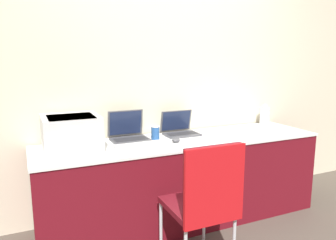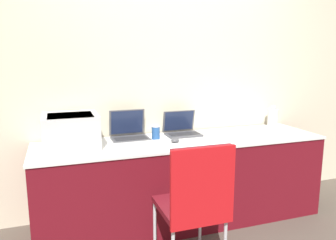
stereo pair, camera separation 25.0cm
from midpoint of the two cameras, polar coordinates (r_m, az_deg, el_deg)
ground_plane at (r=2.93m, az=2.93°, el=-19.49°), size 14.00×14.00×0.00m
wall_back at (r=3.17m, az=-2.67°, el=7.60°), size 8.00×0.05×2.60m
table at (r=3.02m, az=0.19°, el=-10.43°), size 2.56×0.66×0.76m
printer at (r=2.72m, az=-19.08°, el=-1.87°), size 0.43×0.42×0.27m
laptop_left at (r=2.93m, az=-9.33°, el=-2.35°), size 0.32×0.29×0.25m
laptop_right at (r=3.09m, az=-0.27°, el=-1.64°), size 0.32×0.26×0.22m
external_keyboard at (r=2.70m, az=-7.11°, el=-4.38°), size 0.45×0.15×0.02m
coffee_cup at (r=2.91m, az=-4.69°, el=-2.22°), size 0.08×0.08×0.12m
mouse at (r=2.80m, az=-1.16°, el=-3.59°), size 0.07×0.06×0.04m
metal_pitcher at (r=3.65m, az=14.65°, el=0.78°), size 0.11×0.11×0.23m
chair at (r=2.24m, az=3.35°, el=-13.02°), size 0.43×0.47×0.94m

